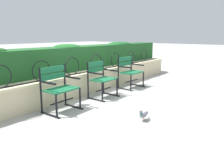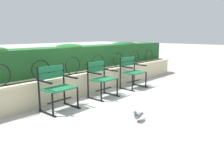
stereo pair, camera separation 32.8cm
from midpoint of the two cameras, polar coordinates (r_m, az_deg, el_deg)
The scene contains 8 objects.
ground_plane at distance 5.11m, azimuth 2.68°, elevation -6.22°, with size 60.00×60.00×0.00m, color #9E9E99.
stone_wall at distance 5.61m, azimuth -4.05°, elevation -1.79°, with size 7.65×0.41×0.55m.
iron_arch_fence at distance 5.35m, azimuth -4.95°, elevation 2.56°, with size 7.10×0.02×0.42m.
hedge_row at distance 5.88m, azimuth -7.72°, elevation 4.64°, with size 7.50×0.68×0.69m.
park_chair_left at distance 4.33m, azimuth -12.33°, elevation -3.08°, with size 0.65×0.54×0.88m.
park_chair_centre at distance 5.10m, azimuth -1.04°, elevation -0.90°, with size 0.60×0.53×0.86m.
park_chair_right at distance 6.03m, azimuth 6.85°, elevation 0.88°, with size 0.66×0.55×0.87m.
pigeon_near_chairs at distance 3.80m, azimuth 9.34°, elevation -10.60°, with size 0.29×0.12×0.22m.
Camera 2 is at (-3.68, -3.23, 1.48)m, focal length 34.53 mm.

